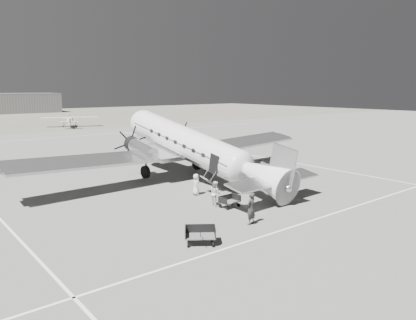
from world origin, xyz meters
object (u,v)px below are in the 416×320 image
object	(u,v)px
dc3_airliner	(194,149)
ramp_agent	(215,193)
passenger	(196,184)
ground_crew	(251,208)
baggage_cart_near	(230,202)
light_plane_right	(70,121)
baggage_cart_far	(200,236)

from	to	relation	value
dc3_airliner	ramp_agent	distance (m)	7.91
passenger	ground_crew	bearing A→B (deg)	-176.62
dc3_airliner	baggage_cart_near	xyz separation A→B (m)	(-2.86, -7.94, -2.52)
baggage_cart_near	ramp_agent	size ratio (longest dim) A/B	0.85
light_plane_right	ground_crew	world-z (taller)	light_plane_right
dc3_airliner	ground_crew	size ratio (longest dim) A/B	15.55
baggage_cart_near	passenger	xyz separation A→B (m)	(0.20, 4.11, 0.42)
passenger	ramp_agent	bearing A→B (deg)	-176.14
dc3_airliner	baggage_cart_far	size ratio (longest dim) A/B	18.19
light_plane_right	passenger	distance (m)	63.07
ramp_agent	baggage_cart_far	bearing A→B (deg)	145.95
light_plane_right	baggage_cart_near	bearing A→B (deg)	-79.83
dc3_airliner	baggage_cart_near	bearing A→B (deg)	-112.09
baggage_cart_far	ramp_agent	xyz separation A→B (m)	(5.31, 5.12, 0.39)
dc3_airliner	light_plane_right	size ratio (longest dim) A/B	2.61
dc3_airliner	ground_crew	distance (m)	12.31
ramp_agent	light_plane_right	bearing A→B (deg)	0.18
dc3_airliner	light_plane_right	distance (m)	58.83
ramp_agent	baggage_cart_near	bearing A→B (deg)	-146.61
dc3_airliner	baggage_cart_far	world-z (taller)	dc3_airliner
baggage_cart_near	light_plane_right	bearing A→B (deg)	75.84
ground_crew	ramp_agent	xyz separation A→B (m)	(0.96, 4.50, -0.12)
baggage_cart_far	ground_crew	xyz separation A→B (m)	(4.35, 0.63, 0.51)
baggage_cart_far	light_plane_right	bearing A→B (deg)	110.82
ramp_agent	passenger	bearing A→B (deg)	0.71
passenger	dc3_airliner	bearing A→B (deg)	-19.67
passenger	baggage_cart_far	bearing A→B (deg)	159.25
baggage_cart_far	passenger	bearing A→B (deg)	90.03
light_plane_right	ground_crew	bearing A→B (deg)	-80.38
dc3_airliner	ramp_agent	bearing A→B (deg)	-117.67
baggage_cart_far	passenger	world-z (taller)	passenger
light_plane_right	ground_crew	xyz separation A→B (m)	(-14.49, -69.30, -0.23)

